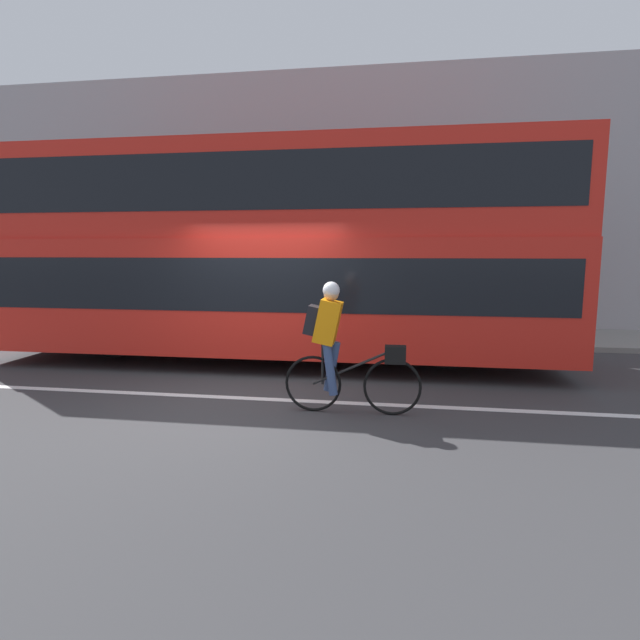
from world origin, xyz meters
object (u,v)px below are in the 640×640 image
(bus, at_px, (272,246))
(street_sign_post, at_px, (276,271))
(trash_bin, at_px, (318,310))
(cyclist_on_bike, at_px, (338,344))

(bus, xyz_separation_m, street_sign_post, (-0.65, 2.92, -0.57))
(trash_bin, bearing_deg, cyclist_on_bike, -78.40)
(bus, distance_m, trash_bin, 3.32)
(cyclist_on_bike, xyz_separation_m, street_sign_post, (-2.21, 5.69, 0.67))
(cyclist_on_bike, xyz_separation_m, trash_bin, (-1.17, 5.69, -0.27))
(trash_bin, height_order, street_sign_post, street_sign_post)
(cyclist_on_bike, height_order, street_sign_post, street_sign_post)
(cyclist_on_bike, bearing_deg, trash_bin, 101.60)
(bus, bearing_deg, street_sign_post, 102.53)
(bus, xyz_separation_m, cyclist_on_bike, (1.56, -2.77, -1.24))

